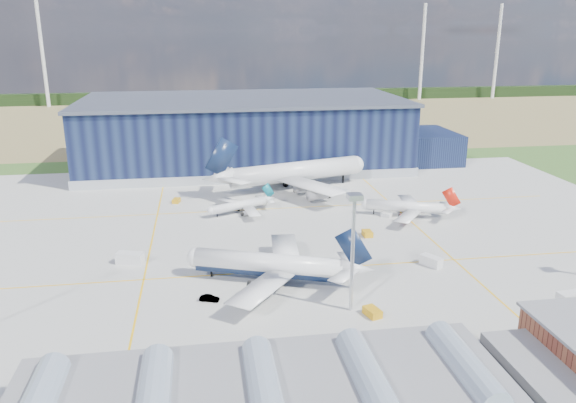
% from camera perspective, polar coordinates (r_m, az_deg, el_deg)
% --- Properties ---
extents(ground, '(600.00, 600.00, 0.00)m').
position_cam_1_polar(ground, '(133.85, -1.14, -5.34)').
color(ground, '#2D5620').
rests_on(ground, ground).
extents(apron, '(220.00, 160.00, 0.08)m').
position_cam_1_polar(apron, '(143.07, -1.69, -3.82)').
color(apron, '#A2A29D').
rests_on(apron, ground).
extents(farmland, '(600.00, 220.00, 0.01)m').
position_cam_1_polar(farmland, '(346.85, -6.15, 8.47)').
color(farmland, '#90764D').
rests_on(farmland, ground).
extents(treeline, '(600.00, 8.00, 8.00)m').
position_cam_1_polar(treeline, '(425.62, -6.75, 10.56)').
color(treeline, black).
rests_on(treeline, ground).
extents(hangar, '(145.00, 62.00, 26.10)m').
position_cam_1_polar(hangar, '(221.87, -3.80, 6.77)').
color(hangar, black).
rests_on(hangar, ground).
extents(glass_concourse, '(78.00, 23.00, 8.60)m').
position_cam_1_polar(glass_concourse, '(79.11, 0.22, -19.60)').
color(glass_concourse, black).
rests_on(glass_concourse, ground).
extents(light_mast_center, '(2.60, 2.60, 23.00)m').
position_cam_1_polar(light_mast_center, '(102.74, 6.65, -3.29)').
color(light_mast_center, silver).
rests_on(light_mast_center, ground).
extents(airliner_navy, '(51.68, 51.18, 13.12)m').
position_cam_1_polar(airliner_navy, '(116.91, -2.04, -5.28)').
color(airliner_navy, white).
rests_on(airliner_navy, ground).
extents(airliner_red, '(36.31, 35.97, 9.17)m').
position_cam_1_polar(airliner_red, '(162.07, 11.87, 0.03)').
color(airliner_red, white).
rests_on(airliner_red, ground).
extents(airliner_widebody, '(71.73, 70.87, 18.97)m').
position_cam_1_polar(airliner_widebody, '(184.99, 0.80, 4.07)').
color(airliner_widebody, white).
rests_on(airliner_widebody, ground).
extents(airliner_regional, '(29.79, 29.55, 7.38)m').
position_cam_1_polar(airliner_regional, '(162.44, -5.01, 0.05)').
color(airliner_regional, white).
rests_on(airliner_regional, ground).
extents(gse_tug_a, '(3.17, 4.13, 1.52)m').
position_cam_1_polar(gse_tug_a, '(107.23, 8.57, -11.06)').
color(gse_tug_a, orange).
rests_on(gse_tug_a, ground).
extents(gse_tug_b, '(2.23, 3.35, 1.45)m').
position_cam_1_polar(gse_tug_b, '(146.11, 8.06, -3.25)').
color(gse_tug_b, orange).
rests_on(gse_tug_b, ground).
extents(gse_van_a, '(6.58, 4.28, 2.65)m').
position_cam_1_polar(gse_van_a, '(132.85, -15.74, -5.57)').
color(gse_van_a, silver).
rests_on(gse_van_a, ground).
extents(gse_van_b, '(4.50, 5.47, 2.29)m').
position_cam_1_polar(gse_van_b, '(130.91, 14.33, -5.88)').
color(gse_van_b, silver).
rests_on(gse_van_b, ground).
extents(gse_tug_c, '(2.70, 3.52, 1.36)m').
position_cam_1_polar(gse_tug_c, '(175.84, -11.27, 0.08)').
color(gse_tug_c, orange).
rests_on(gse_tug_c, ground).
extents(gse_cart_b, '(3.23, 3.24, 1.19)m').
position_cam_1_polar(gse_cart_b, '(161.91, 9.98, -1.36)').
color(gse_cart_b, silver).
rests_on(gse_cart_b, ground).
extents(gse_van_c, '(5.55, 3.06, 2.55)m').
position_cam_1_polar(gse_van_c, '(122.73, 26.83, -8.79)').
color(gse_van_c, silver).
rests_on(gse_van_c, ground).
extents(airstair, '(2.57, 5.23, 3.22)m').
position_cam_1_polar(airstair, '(91.68, -10.70, -15.82)').
color(airstair, silver).
rests_on(airstair, ground).
extents(car_a, '(4.05, 2.48, 1.29)m').
position_cam_1_polar(car_a, '(105.37, 24.49, -13.14)').
color(car_a, '#99999E').
rests_on(car_a, ground).
extents(car_b, '(4.10, 2.53, 1.28)m').
position_cam_1_polar(car_b, '(112.39, -7.99, -9.72)').
color(car_b, '#99999E').
rests_on(car_b, ground).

